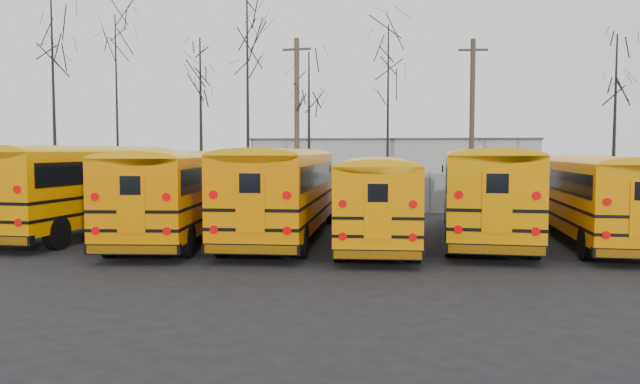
# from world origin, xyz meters

# --- Properties ---
(ground) EXTENTS (120.00, 120.00, 0.00)m
(ground) POSITION_xyz_m (0.00, 0.00, 0.00)
(ground) COLOR black
(ground) RESTS_ON ground
(fence) EXTENTS (40.00, 0.04, 2.00)m
(fence) POSITION_xyz_m (0.00, 12.00, 1.00)
(fence) COLOR gray
(fence) RESTS_ON ground
(distant_building) EXTENTS (22.00, 8.00, 4.00)m
(distant_building) POSITION_xyz_m (2.00, 32.00, 2.00)
(distant_building) COLOR #B5B4AF
(distant_building) RESTS_ON ground
(bus_a) EXTENTS (3.76, 12.26, 3.38)m
(bus_a) POSITION_xyz_m (-9.28, 2.57, 1.98)
(bus_a) COLOR black
(bus_a) RESTS_ON ground
(bus_b) EXTENTS (3.57, 11.56, 3.19)m
(bus_b) POSITION_xyz_m (-5.24, 1.22, 1.87)
(bus_b) COLOR black
(bus_b) RESTS_ON ground
(bus_c) EXTENTS (2.82, 11.76, 3.28)m
(bus_c) POSITION_xyz_m (-1.66, 1.73, 1.92)
(bus_c) COLOR black
(bus_c) RESTS_ON ground
(bus_d) EXTENTS (2.79, 10.66, 2.96)m
(bus_d) POSITION_xyz_m (1.67, 1.03, 1.73)
(bus_d) COLOR black
(bus_d) RESTS_ON ground
(bus_e) EXTENTS (3.54, 11.87, 3.28)m
(bus_e) POSITION_xyz_m (5.37, 2.45, 1.92)
(bus_e) COLOR black
(bus_e) RESTS_ON ground
(bus_f) EXTENTS (3.02, 10.90, 3.02)m
(bus_f) POSITION_xyz_m (8.97, 2.01, 1.77)
(bus_f) COLOR black
(bus_f) RESTS_ON ground
(utility_pole_left) EXTENTS (1.75, 0.40, 9.83)m
(utility_pole_left) POSITION_xyz_m (-3.63, 17.27, 5.05)
(utility_pole_left) COLOR brown
(utility_pole_left) RESTS_ON ground
(utility_pole_right) EXTENTS (1.77, 0.31, 9.91)m
(utility_pole_right) POSITION_xyz_m (6.88, 19.25, 5.09)
(utility_pole_right) COLOR #473628
(utility_pole_right) RESTS_ON ground
(tree_0) EXTENTS (0.26, 0.26, 13.00)m
(tree_0) POSITION_xyz_m (-17.49, 14.49, 6.50)
(tree_0) COLOR black
(tree_0) RESTS_ON ground
(tree_1) EXTENTS (0.26, 0.26, 11.07)m
(tree_1) POSITION_xyz_m (-14.04, 15.34, 5.53)
(tree_1) COLOR black
(tree_1) RESTS_ON ground
(tree_2) EXTENTS (0.26, 0.26, 9.76)m
(tree_2) POSITION_xyz_m (-9.18, 16.04, 4.88)
(tree_2) COLOR black
(tree_2) RESTS_ON ground
(tree_3) EXTENTS (0.26, 0.26, 12.45)m
(tree_3) POSITION_xyz_m (-5.91, 14.23, 6.22)
(tree_3) COLOR black
(tree_3) RESTS_ON ground
(tree_4) EXTENTS (0.26, 0.26, 9.03)m
(tree_4) POSITION_xyz_m (-2.89, 17.24, 4.52)
(tree_4) COLOR black
(tree_4) RESTS_ON ground
(tree_5) EXTENTS (0.26, 0.26, 9.78)m
(tree_5) POSITION_xyz_m (1.84, 13.64, 4.89)
(tree_5) COLOR black
(tree_5) RESTS_ON ground
(tree_6) EXTENTS (0.26, 0.26, 9.73)m
(tree_6) POSITION_xyz_m (14.65, 17.61, 4.86)
(tree_6) COLOR black
(tree_6) RESTS_ON ground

